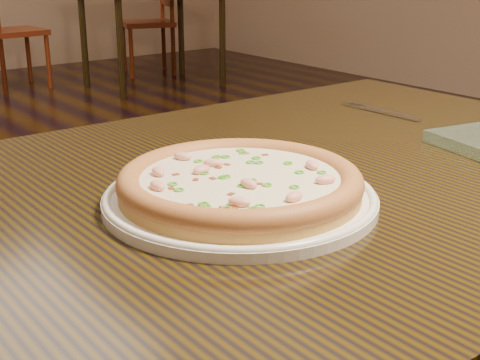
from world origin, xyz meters
TOP-DOWN VIEW (x-y plane):
  - ground at (0.00, 0.00)m, footprint 9.00×9.00m
  - hero_table at (-0.27, -0.93)m, footprint 1.20×0.80m
  - plate at (-0.39, -0.98)m, footprint 0.32×0.32m
  - pizza at (-0.39, -0.98)m, footprint 0.28×0.28m
  - fork at (0.10, -0.78)m, footprint 0.02×0.18m
  - bg_table_right at (1.88, 3.05)m, footprint 1.00×0.70m
  - chair_c at (0.92, 3.62)m, footprint 0.44×0.44m
  - chair_d at (2.16, 3.53)m, footprint 0.53×0.53m

SIDE VIEW (x-z plane):
  - ground at x=0.00m, z-range 0.00..0.00m
  - chair_c at x=0.92m, z-range -0.04..0.91m
  - chair_d at x=2.16m, z-range -0.04..0.91m
  - hero_table at x=-0.27m, z-range 0.28..1.03m
  - bg_table_right at x=1.88m, z-range 0.28..1.03m
  - fork at x=0.10m, z-range 0.75..0.75m
  - plate at x=-0.39m, z-range 0.75..0.77m
  - pizza at x=-0.39m, z-range 0.76..0.79m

